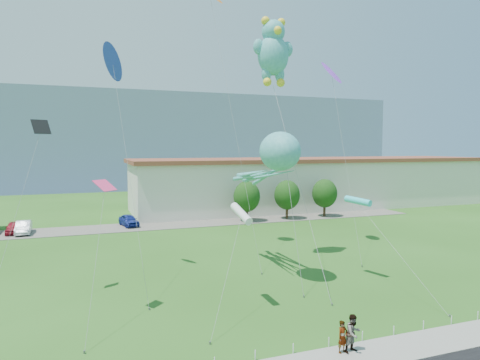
% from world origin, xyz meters
% --- Properties ---
extents(ground, '(160.00, 160.00, 0.00)m').
position_xyz_m(ground, '(0.00, 0.00, 0.00)').
color(ground, '#255417').
rests_on(ground, ground).
extents(parking_strip, '(70.00, 6.00, 0.06)m').
position_xyz_m(parking_strip, '(0.00, 35.00, 0.03)').
color(parking_strip, '#59544C').
rests_on(parking_strip, ground).
extents(hill_ridge, '(160.00, 50.00, 25.00)m').
position_xyz_m(hill_ridge, '(0.00, 120.00, 12.50)').
color(hill_ridge, gray).
rests_on(hill_ridge, ground).
extents(warehouse, '(61.00, 15.00, 8.20)m').
position_xyz_m(warehouse, '(26.00, 44.00, 4.12)').
color(warehouse, beige).
rests_on(warehouse, ground).
extents(rope_fence, '(26.05, 0.05, 0.50)m').
position_xyz_m(rope_fence, '(0.00, -1.30, 0.25)').
color(rope_fence, white).
rests_on(rope_fence, ground).
extents(tree_near, '(3.60, 3.60, 5.47)m').
position_xyz_m(tree_near, '(10.00, 34.00, 3.39)').
color(tree_near, '#3F2B19').
rests_on(tree_near, ground).
extents(tree_mid, '(3.60, 3.60, 5.47)m').
position_xyz_m(tree_mid, '(16.00, 34.00, 3.39)').
color(tree_mid, '#3F2B19').
rests_on(tree_mid, ground).
extents(tree_far, '(3.60, 3.60, 5.47)m').
position_xyz_m(tree_far, '(22.00, 34.00, 3.39)').
color(tree_far, '#3F2B19').
rests_on(tree_far, ground).
extents(pedestrian_left, '(0.64, 0.50, 1.57)m').
position_xyz_m(pedestrian_left, '(1.19, -2.21, 0.89)').
color(pedestrian_left, gray).
rests_on(pedestrian_left, sidewalk).
extents(pedestrian_right, '(1.04, 0.89, 1.86)m').
position_xyz_m(pedestrian_right, '(1.72, -2.33, 1.03)').
color(pedestrian_right, gray).
rests_on(pedestrian_right, sidewalk).
extents(parked_car_red, '(1.73, 4.02, 1.35)m').
position_xyz_m(parked_car_red, '(-18.29, 35.57, 0.74)').
color(parked_car_red, maroon).
rests_on(parked_car_red, parking_strip).
extents(parked_car_silver, '(1.69, 4.47, 1.46)m').
position_xyz_m(parked_car_silver, '(-17.22, 35.04, 0.79)').
color(parked_car_silver, silver).
rests_on(parked_car_silver, parking_strip).
extents(parked_car_blue, '(2.57, 4.52, 1.45)m').
position_xyz_m(parked_car_blue, '(-5.30, 35.83, 0.79)').
color(parked_car_blue, navy).
rests_on(parked_car_blue, parking_strip).
extents(octopus_kite, '(2.86, 10.56, 11.16)m').
position_xyz_m(octopus_kite, '(3.00, 10.19, 8.96)').
color(octopus_kite, teal).
rests_on(octopus_kite, ground).
extents(teddy_bear_kite, '(3.68, 12.67, 21.12)m').
position_xyz_m(teddy_bear_kite, '(5.17, 14.93, 18.35)').
color(teddy_bear_kite, teal).
rests_on(teddy_bear_kite, ground).
extents(small_kite_cyan, '(1.02, 9.43, 6.41)m').
position_xyz_m(small_kite_cyan, '(9.02, 7.71, 5.93)').
color(small_kite_cyan, '#32D4E3').
rests_on(small_kite_cyan, ground).
extents(small_kite_orange, '(2.45, 9.92, 25.11)m').
position_xyz_m(small_kite_orange, '(1.12, 20.02, 23.64)').
color(small_kite_orange, orange).
rests_on(small_kite_orange, ground).
extents(small_kite_white, '(3.59, 5.55, 6.35)m').
position_xyz_m(small_kite_white, '(-1.29, 5.32, 5.88)').
color(small_kite_white, white).
rests_on(small_kite_white, ground).
extents(small_kite_purple, '(2.67, 8.70, 18.14)m').
position_xyz_m(small_kite_purple, '(12.99, 18.00, 17.02)').
color(small_kite_purple, purple).
rests_on(small_kite_purple, ground).
extents(small_kite_black, '(3.62, 5.49, 11.80)m').
position_xyz_m(small_kite_black, '(-13.30, 10.98, 10.06)').
color(small_kite_black, black).
rests_on(small_kite_black, ground).
extents(small_kite_pink, '(2.03, 5.53, 8.22)m').
position_xyz_m(small_kite_pink, '(-9.39, 6.50, 7.03)').
color(small_kite_pink, '#ED346D').
rests_on(small_kite_pink, ground).
extents(small_kite_blue, '(2.22, 9.69, 17.30)m').
position_xyz_m(small_kite_blue, '(-8.06, 15.46, 16.20)').
color(small_kite_blue, '#2235C1').
rests_on(small_kite_blue, ground).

